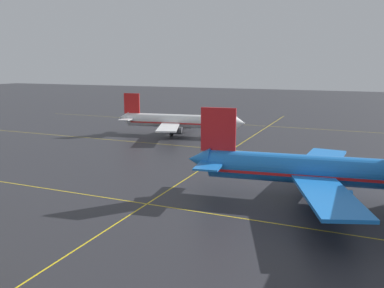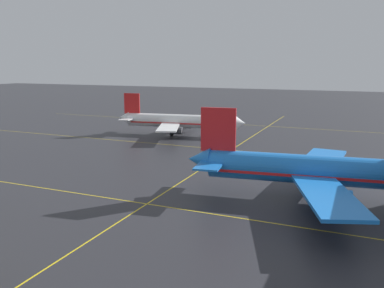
% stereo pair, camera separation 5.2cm
% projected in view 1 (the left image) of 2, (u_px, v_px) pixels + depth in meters
% --- Properties ---
extents(airliner_second_row, '(41.02, 35.10, 12.75)m').
position_uv_depth(airliner_second_row, '(328.00, 171.00, 55.43)').
color(airliner_second_row, blue).
rests_on(airliner_second_row, ground).
extents(airliner_third_row, '(35.61, 30.41, 11.08)m').
position_uv_depth(airliner_third_row, '(179.00, 121.00, 108.29)').
color(airliner_third_row, white).
rests_on(airliner_third_row, ground).
extents(taxiway_markings, '(167.82, 168.65, 0.01)m').
position_uv_depth(taxiway_markings, '(199.00, 171.00, 72.45)').
color(taxiway_markings, yellow).
rests_on(taxiway_markings, ground).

